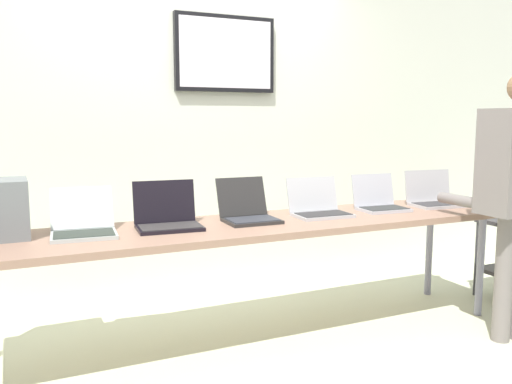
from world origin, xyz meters
TOP-DOWN VIEW (x-y plane):
  - ground at (0.00, 0.00)m, footprint 8.00×8.00m
  - back_wall at (0.01, 1.13)m, footprint 8.00×0.11m
  - workbench at (0.00, 0.00)m, footprint 3.41×0.70m
  - laptop_station_0 at (-0.97, 0.08)m, footprint 0.37×0.41m
  - laptop_station_1 at (-0.51, 0.07)m, footprint 0.38×0.32m
  - laptop_station_2 at (-0.01, 0.07)m, footprint 0.32×0.34m
  - laptop_station_3 at (0.48, 0.05)m, footprint 0.37×0.31m
  - laptop_station_4 at (0.97, 0.06)m, footprint 0.34×0.31m
  - laptop_station_5 at (1.45, 0.05)m, footprint 0.40×0.31m

SIDE VIEW (x-z plane):
  - ground at x=0.00m, z-range -0.04..0.00m
  - workbench at x=0.00m, z-range 0.33..1.07m
  - laptop_station_4 at x=0.97m, z-range 0.68..0.92m
  - laptop_station_3 at x=0.48m, z-range 0.68..0.92m
  - laptop_station_0 at x=-0.97m, z-range 0.68..0.92m
  - laptop_station_5 at x=1.45m, z-range 0.68..0.93m
  - laptop_station_2 at x=-0.01m, z-range 0.68..0.93m
  - laptop_station_1 at x=-0.51m, z-range 0.67..0.94m
  - back_wall at x=0.01m, z-range 0.01..2.67m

